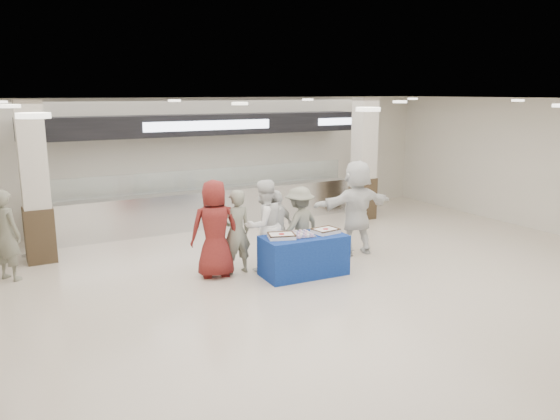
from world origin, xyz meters
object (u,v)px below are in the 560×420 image
sheet_cake_left (281,236)px  display_table (304,255)px  civilian_white (356,208)px  chef_short (277,228)px  soldier_b (300,226)px  sheet_cake_right (326,230)px  soldier_a (236,232)px  chef_tall (264,225)px  cupcake_tray (302,234)px  civilian_maroon (215,229)px  soldier_bg (6,235)px

sheet_cake_left → display_table: bearing=-6.8°
civilian_white → chef_short: bearing=1.5°
soldier_b → sheet_cake_right: bearing=87.4°
soldier_a → soldier_b: soldier_a is taller
sheet_cake_left → sheet_cake_right: (0.91, -0.07, -0.00)m
chef_tall → civilian_white: civilian_white is taller
sheet_cake_right → soldier_b: bearing=105.1°
sheet_cake_right → soldier_a: bearing=154.3°
soldier_a → civilian_white: (2.71, -0.06, 0.20)m
cupcake_tray → soldier_b: (0.33, 0.64, -0.01)m
civilian_maroon → chef_tall: 0.97m
civilian_maroon → chef_short: size_ratio=1.20×
soldier_bg → sheet_cake_right: bearing=-153.6°
display_table → cupcake_tray: size_ratio=3.21×
civilian_maroon → chef_short: civilian_maroon is taller
chef_short → soldier_bg: bearing=-42.3°
civilian_maroon → civilian_white: civilian_white is taller
chef_tall → soldier_b: size_ratio=1.13×
sheet_cake_left → soldier_bg: bearing=152.3°
sheet_cake_left → cupcake_tray: size_ratio=1.16×
cupcake_tray → civilian_maroon: (-1.42, 0.71, 0.12)m
sheet_cake_right → civilian_maroon: bearing=159.4°
soldier_a → civilian_white: civilian_white is taller
civilian_white → display_table: bearing=24.7°
civilian_maroon → civilian_white: size_ratio=0.91×
sheet_cake_left → soldier_b: bearing=38.8°
soldier_bg → cupcake_tray: bearing=-155.7°
sheet_cake_left → civilian_maroon: size_ratio=0.31×
cupcake_tray → chef_tall: 0.79m
civilian_maroon → soldier_b: 1.76m
cupcake_tray → civilian_white: size_ratio=0.24×
cupcake_tray → chef_tall: (-0.46, 0.64, 0.08)m
sheet_cake_left → soldier_b: 0.94m
sheet_cake_left → cupcake_tray: 0.40m
sheet_cake_right → chef_short: 0.97m
display_table → sheet_cake_left: (-0.44, 0.05, 0.42)m
cupcake_tray → soldier_b: size_ratio=0.31×
soldier_b → civilian_white: size_ratio=0.78×
sheet_cake_right → chef_tall: 1.17m
chef_short → soldier_b: (0.47, -0.07, 0.02)m
sheet_cake_right → soldier_bg: bearing=155.9°
display_table → chef_tall: bearing=130.8°
display_table → sheet_cake_right: size_ratio=3.14×
soldier_b → sheet_cake_left: bearing=21.1°
soldier_a → sheet_cake_left: bearing=131.3°
cupcake_tray → chef_tall: chef_tall is taller
sheet_cake_left → chef_short: (0.26, 0.66, -0.05)m
cupcake_tray → chef_short: 0.72m
display_table → chef_tall: (-0.50, 0.64, 0.50)m
soldier_bg → chef_tall: bearing=-151.1°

